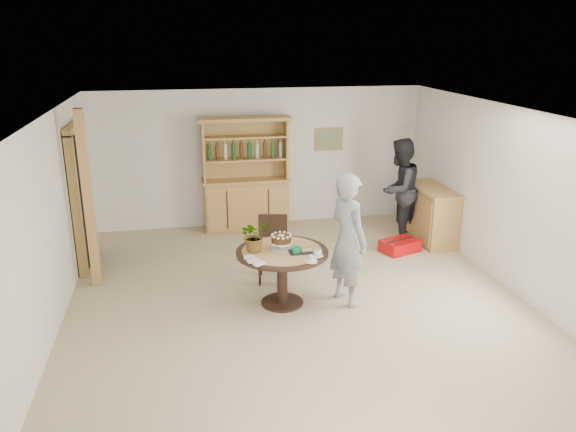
# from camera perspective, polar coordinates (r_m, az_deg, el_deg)

# --- Properties ---
(ground) EXTENTS (7.00, 7.00, 0.00)m
(ground) POSITION_cam_1_polar(r_m,az_deg,el_deg) (7.50, 1.20, -9.10)
(ground) COLOR #C5AF87
(ground) RESTS_ON ground
(room_shell) EXTENTS (6.04, 7.04, 2.52)m
(room_shell) POSITION_cam_1_polar(r_m,az_deg,el_deg) (6.89, 1.30, 3.93)
(room_shell) COLOR white
(room_shell) RESTS_ON ground
(doorway) EXTENTS (0.13, 1.10, 2.18)m
(doorway) POSITION_cam_1_polar(r_m,az_deg,el_deg) (8.95, -20.35, 1.93)
(doorway) COLOR black
(doorway) RESTS_ON ground
(pine_post) EXTENTS (0.12, 0.12, 2.50)m
(pine_post) POSITION_cam_1_polar(r_m,az_deg,el_deg) (8.11, -19.64, 1.47)
(pine_post) COLOR tan
(pine_post) RESTS_ON ground
(hutch) EXTENTS (1.62, 0.54, 2.04)m
(hutch) POSITION_cam_1_polar(r_m,az_deg,el_deg) (10.19, -4.30, 2.47)
(hutch) COLOR tan
(hutch) RESTS_ON ground
(sideboard) EXTENTS (0.54, 1.26, 0.94)m
(sideboard) POSITION_cam_1_polar(r_m,az_deg,el_deg) (9.93, 14.34, 0.21)
(sideboard) COLOR tan
(sideboard) RESTS_ON ground
(dining_table) EXTENTS (1.20, 1.20, 0.76)m
(dining_table) POSITION_cam_1_polar(r_m,az_deg,el_deg) (7.30, -0.60, -4.62)
(dining_table) COLOR black
(dining_table) RESTS_ON ground
(dining_chair) EXTENTS (0.49, 0.49, 0.95)m
(dining_chair) POSITION_cam_1_polar(r_m,az_deg,el_deg) (8.09, -1.56, -2.84)
(dining_chair) COLOR black
(dining_chair) RESTS_ON ground
(birthday_cake) EXTENTS (0.30, 0.30, 0.20)m
(birthday_cake) POSITION_cam_1_polar(r_m,az_deg,el_deg) (7.25, -0.68, -2.44)
(birthday_cake) COLOR white
(birthday_cake) RESTS_ON dining_table
(flower_vase) EXTENTS (0.47, 0.44, 0.42)m
(flower_vase) POSITION_cam_1_polar(r_m,az_deg,el_deg) (7.17, -3.44, -1.97)
(flower_vase) COLOR #3F7233
(flower_vase) RESTS_ON dining_table
(gift_tray) EXTENTS (0.30, 0.20, 0.08)m
(gift_tray) POSITION_cam_1_polar(r_m,az_deg,el_deg) (7.16, 1.27, -3.53)
(gift_tray) COLOR black
(gift_tray) RESTS_ON dining_table
(coffee_cup_a) EXTENTS (0.15, 0.15, 0.09)m
(coffee_cup_a) POSITION_cam_1_polar(r_m,az_deg,el_deg) (7.06, 3.01, -3.78)
(coffee_cup_a) COLOR white
(coffee_cup_a) RESTS_ON dining_table
(coffee_cup_b) EXTENTS (0.15, 0.15, 0.08)m
(coffee_cup_b) POSITION_cam_1_polar(r_m,az_deg,el_deg) (6.88, 2.38, -4.41)
(coffee_cup_b) COLOR white
(coffee_cup_b) RESTS_ON dining_table
(napkins) EXTENTS (0.24, 0.33, 0.03)m
(napkins) POSITION_cam_1_polar(r_m,az_deg,el_deg) (6.89, -3.49, -4.54)
(napkins) COLOR white
(napkins) RESTS_ON dining_table
(teen_boy) EXTENTS (0.62, 0.75, 1.77)m
(teen_boy) POSITION_cam_1_polar(r_m,az_deg,el_deg) (7.30, 6.11, -2.37)
(teen_boy) COLOR gray
(teen_boy) RESTS_ON ground
(adult_person) EXTENTS (1.08, 1.05, 1.76)m
(adult_person) POSITION_cam_1_polar(r_m,az_deg,el_deg) (9.78, 11.22, 2.66)
(adult_person) COLOR black
(adult_person) RESTS_ON ground
(red_suitcase) EXTENTS (0.70, 0.58, 0.21)m
(red_suitcase) POSITION_cam_1_polar(r_m,az_deg,el_deg) (9.40, 11.30, -2.98)
(red_suitcase) COLOR red
(red_suitcase) RESTS_ON ground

